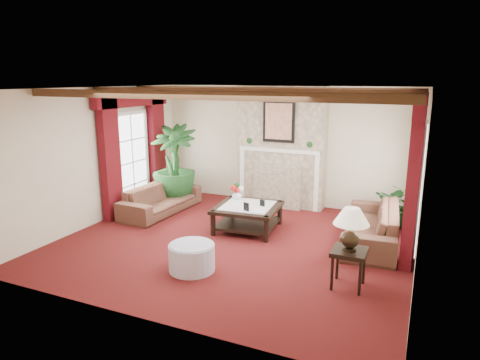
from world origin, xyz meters
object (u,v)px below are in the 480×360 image
at_px(coffee_table, 248,218).
at_px(ottoman, 192,258).
at_px(sofa_left, 161,194).
at_px(sofa_right, 372,219).
at_px(potted_palm, 175,182).
at_px(side_table, 348,268).

relative_size(coffee_table, ottoman, 1.67).
distance_m(sofa_left, sofa_right, 4.43).
distance_m(sofa_right, potted_palm, 4.60).
distance_m(sofa_right, coffee_table, 2.30).
distance_m(potted_palm, side_table, 5.16).
relative_size(sofa_right, potted_palm, 1.13).
xyz_separation_m(coffee_table, ottoman, (-0.08, -2.01, -0.04)).
xyz_separation_m(sofa_right, ottoman, (-2.35, -2.29, -0.23)).
bearing_deg(sofa_right, coffee_table, -87.21).
bearing_deg(side_table, sofa_left, 156.96).
xyz_separation_m(sofa_right, coffee_table, (-2.27, -0.29, -0.20)).
height_order(sofa_left, side_table, sofa_left).
bearing_deg(potted_palm, sofa_left, -81.57).
height_order(sofa_right, side_table, sofa_right).
xyz_separation_m(potted_palm, side_table, (4.46, -2.59, -0.24)).
xyz_separation_m(sofa_left, potted_palm, (-0.11, 0.73, 0.11)).
xyz_separation_m(sofa_right, potted_palm, (-4.54, 0.71, 0.08)).
distance_m(sofa_left, side_table, 4.73).
bearing_deg(coffee_table, ottoman, -97.25).
height_order(coffee_table, ottoman, coffee_table).
distance_m(side_table, ottoman, 2.32).
bearing_deg(side_table, coffee_table, 144.09).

